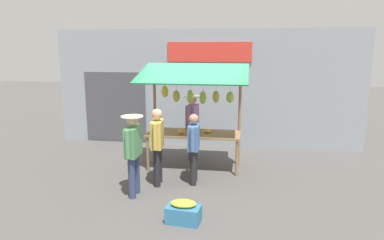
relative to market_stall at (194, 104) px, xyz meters
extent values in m
plane|color=#514F4C|center=(0.00, 0.05, -1.56)|extent=(40.00, 40.00, 0.00)
cube|color=#8C939E|center=(0.00, -2.15, 0.14)|extent=(9.00, 0.25, 3.40)
cube|color=red|center=(-0.11, -2.01, 1.19)|extent=(2.40, 0.06, 0.56)
cube|color=#47474C|center=(2.76, -2.02, -0.46)|extent=(1.90, 0.04, 2.10)
cube|color=olive|center=(0.00, 0.05, -0.70)|extent=(2.20, 0.90, 0.05)
cylinder|color=olive|center=(1.04, 0.44, -1.14)|extent=(0.06, 0.06, 0.83)
cylinder|color=olive|center=(-1.04, 0.44, -1.14)|extent=(0.06, 0.06, 0.83)
cylinder|color=olive|center=(1.04, -0.34, -1.14)|extent=(0.06, 0.06, 0.83)
cylinder|color=olive|center=(-1.04, -0.34, -1.14)|extent=(0.06, 0.06, 0.83)
cylinder|color=olive|center=(1.06, -0.35, -0.38)|extent=(0.07, 0.07, 2.35)
cylinder|color=olive|center=(-1.06, -0.35, -0.38)|extent=(0.07, 0.07, 2.35)
cylinder|color=olive|center=(0.00, -0.35, 0.59)|extent=(2.12, 0.06, 0.06)
cube|color=#23724C|center=(0.00, 0.20, 0.74)|extent=(2.50, 1.46, 0.39)
cylinder|color=brown|center=(-0.82, -0.31, 0.44)|extent=(0.01, 0.01, 0.31)
ellipsoid|color=#B2CC4C|center=(-0.82, -0.31, 0.15)|extent=(0.27, 0.28, 0.28)
cylinder|color=brown|center=(-0.47, -0.35, 0.44)|extent=(0.01, 0.01, 0.30)
ellipsoid|color=gold|center=(-0.47, -0.35, 0.15)|extent=(0.24, 0.24, 0.30)
cylinder|color=brown|center=(-0.16, -0.34, 0.44)|extent=(0.01, 0.01, 0.31)
ellipsoid|color=#B2CC4C|center=(-0.16, -0.34, 0.12)|extent=(0.22, 0.21, 0.33)
cylinder|color=brown|center=(0.16, -0.32, 0.45)|extent=(0.01, 0.01, 0.29)
ellipsoid|color=#B2CC4C|center=(0.16, -0.32, 0.13)|extent=(0.22, 0.24, 0.35)
cylinder|color=brown|center=(0.51, -0.34, 0.44)|extent=(0.01, 0.01, 0.31)
ellipsoid|color=gold|center=(0.51, -0.34, 0.14)|extent=(0.22, 0.20, 0.29)
cylinder|color=brown|center=(0.80, -0.37, 0.49)|extent=(0.01, 0.01, 0.20)
ellipsoid|color=yellow|center=(0.80, -0.37, 0.25)|extent=(0.24, 0.22, 0.30)
ellipsoid|color=gold|center=(-0.32, 0.03, -0.63)|extent=(0.19, 0.14, 0.10)
ellipsoid|color=orange|center=(0.27, 0.23, -0.61)|extent=(0.19, 0.25, 0.14)
cylinder|color=#4C4C51|center=(0.14, -0.84, -1.14)|extent=(0.14, 0.14, 0.84)
cylinder|color=#4C4C51|center=(0.18, -0.56, -1.14)|extent=(0.14, 0.14, 0.84)
cube|color=#93669E|center=(0.16, -0.70, -0.42)|extent=(0.29, 0.53, 0.59)
cylinder|color=#93669E|center=(0.12, -1.01, -0.40)|extent=(0.09, 0.09, 0.55)
cylinder|color=#93669E|center=(0.20, -0.39, -0.40)|extent=(0.09, 0.09, 0.55)
sphere|color=tan|center=(0.16, -0.70, 0.02)|extent=(0.23, 0.23, 0.23)
cylinder|color=beige|center=(0.16, -0.70, 0.09)|extent=(0.44, 0.44, 0.02)
cylinder|color=navy|center=(0.92, 1.98, -1.15)|extent=(0.14, 0.14, 0.81)
cylinder|color=navy|center=(0.92, 1.71, -1.15)|extent=(0.14, 0.14, 0.81)
cube|color=#518C5B|center=(0.92, 1.84, -0.46)|extent=(0.22, 0.49, 0.57)
cylinder|color=#518C5B|center=(0.92, 2.15, -0.44)|extent=(0.09, 0.09, 0.53)
cylinder|color=#518C5B|center=(0.91, 1.54, -0.44)|extent=(0.09, 0.09, 0.53)
sphere|color=tan|center=(0.92, 1.84, -0.03)|extent=(0.22, 0.22, 0.22)
cylinder|color=beige|center=(0.92, 1.84, 0.03)|extent=(0.42, 0.42, 0.02)
cylinder|color=#232328|center=(0.59, 1.33, -1.15)|extent=(0.14, 0.14, 0.81)
cylinder|color=#232328|center=(0.61, 1.06, -1.15)|extent=(0.14, 0.14, 0.81)
cube|color=gold|center=(0.60, 1.20, -0.46)|extent=(0.27, 0.51, 0.57)
cylinder|color=gold|center=(0.57, 1.50, -0.44)|extent=(0.09, 0.09, 0.53)
cylinder|color=gold|center=(0.63, 0.90, -0.44)|extent=(0.09, 0.09, 0.53)
sphere|color=tan|center=(0.60, 1.20, -0.03)|extent=(0.22, 0.22, 0.22)
cylinder|color=#232328|center=(-0.15, 1.13, -1.18)|extent=(0.14, 0.14, 0.75)
cylinder|color=#232328|center=(-0.13, 0.88, -1.18)|extent=(0.14, 0.14, 0.75)
cube|color=#476B9E|center=(-0.14, 1.01, -0.54)|extent=(0.24, 0.46, 0.53)
cylinder|color=#476B9E|center=(-0.15, 1.29, -0.52)|extent=(0.09, 0.09, 0.49)
cylinder|color=#476B9E|center=(-0.12, 0.72, -0.52)|extent=(0.09, 0.09, 0.49)
sphere|color=#A87A5B|center=(-0.14, 1.01, -0.14)|extent=(0.21, 0.21, 0.21)
cube|color=teal|center=(-0.24, 2.78, -1.41)|extent=(0.60, 0.40, 0.29)
ellipsoid|color=yellow|center=(-0.24, 2.78, -1.22)|extent=(0.43, 0.26, 0.12)
camera|label=1|loc=(-1.25, 8.15, 1.31)|focal=33.09mm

